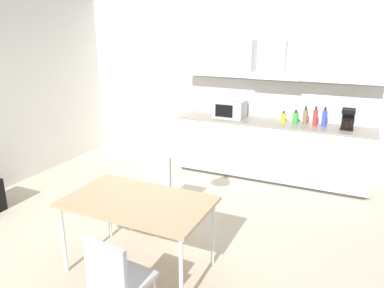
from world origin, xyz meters
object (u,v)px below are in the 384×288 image
object	(u,v)px
bottle_yellow	(283,118)
bottle_green	(296,118)
bottle_red	(315,118)
bottle_brown	(305,117)
bottle_blue	(324,118)
chair_near_right	(116,276)
chair_far_left	(153,185)
pendant_lamp	(132,86)
dining_table	(138,205)
microwave	(230,109)
coffee_maker	(348,119)

from	to	relation	value
bottle_yellow	bottle_green	size ratio (longest dim) A/B	0.85
bottle_red	bottle_green	xyz separation A→B (m)	(-0.28, -0.01, -0.03)
bottle_brown	bottle_blue	distance (m)	0.28
chair_near_right	bottle_green	bearing A→B (deg)	80.35
bottle_yellow	chair_far_left	distance (m)	2.44
pendant_lamp	bottle_blue	bearing A→B (deg)	65.33
dining_table	chair_near_right	distance (m)	0.88
pendant_lamp	bottle_green	bearing A→B (deg)	72.20
bottle_red	dining_table	size ratio (longest dim) A/B	0.21
dining_table	bottle_blue	bearing A→B (deg)	65.33
dining_table	pendant_lamp	size ratio (longest dim) A/B	4.37
bottle_blue	bottle_green	distance (m)	0.41
bottle_brown	bottle_green	world-z (taller)	bottle_brown
microwave	bottle_brown	distance (m)	1.19
dining_table	bottle_green	bearing A→B (deg)	72.20
bottle_brown	chair_far_left	size ratio (longest dim) A/B	0.31
bottle_brown	bottle_blue	bearing A→B (deg)	-5.27
bottle_blue	bottle_yellow	bearing A→B (deg)	-178.01
bottle_red	pendant_lamp	xyz separation A→B (m)	(-1.23, -2.95, 0.80)
bottle_blue	chair_far_left	xyz separation A→B (m)	(-1.67, -2.16, -0.52)
bottle_blue	bottle_green	world-z (taller)	bottle_blue
bottle_blue	bottle_yellow	world-z (taller)	bottle_blue
dining_table	pendant_lamp	xyz separation A→B (m)	(0.00, 0.00, 1.15)
microwave	bottle_brown	bearing A→B (deg)	2.81
coffee_maker	bottle_red	size ratio (longest dim) A/B	1.03
chair_far_left	bottle_brown	bearing A→B (deg)	57.38
bottle_brown	bottle_yellow	distance (m)	0.32
bottle_green	dining_table	size ratio (longest dim) A/B	0.15
coffee_maker	chair_near_right	bearing A→B (deg)	-110.07
bottle_blue	pendant_lamp	distance (m)	3.35
coffee_maker	chair_near_right	distance (m)	4.03
pendant_lamp	bottle_yellow	bearing A→B (deg)	75.45
dining_table	chair_near_right	size ratio (longest dim) A/B	1.61
bottle_blue	chair_near_right	world-z (taller)	bottle_blue
dining_table	chair_far_left	distance (m)	0.88
bottle_yellow	bottle_green	world-z (taller)	bottle_green
bottle_red	bottle_blue	bearing A→B (deg)	3.45
bottle_blue	chair_near_right	bearing A→B (deg)	-105.61
bottle_brown	chair_far_left	bearing A→B (deg)	-122.62
chair_near_right	chair_far_left	bearing A→B (deg)	111.27
bottle_yellow	dining_table	size ratio (longest dim) A/B	0.13
dining_table	chair_far_left	size ratio (longest dim) A/B	1.61
bottle_brown	bottle_red	bearing A→B (deg)	-12.65
bottle_blue	bottle_yellow	size ratio (longest dim) A/B	1.60
microwave	bottle_green	world-z (taller)	microwave
bottle_red	chair_near_right	world-z (taller)	bottle_red
coffee_maker	bottle_green	world-z (taller)	coffee_maker
microwave	bottle_yellow	distance (m)	0.87
chair_far_left	pendant_lamp	bearing A→B (deg)	-68.49
bottle_blue	dining_table	xyz separation A→B (m)	(-1.36, -2.96, -0.35)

